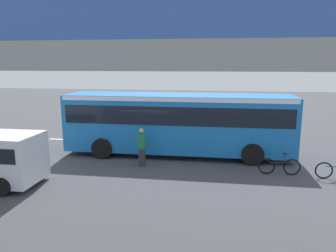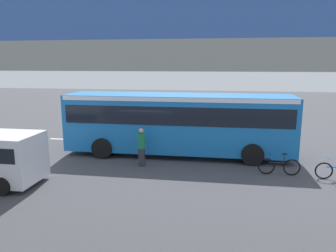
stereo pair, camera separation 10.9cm
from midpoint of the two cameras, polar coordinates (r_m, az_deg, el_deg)
ground at (r=17.04m, az=-3.01°, el=-4.97°), size 80.00×80.00×0.00m
city_bus at (r=16.50m, az=1.98°, el=1.22°), size 11.54×2.85×3.15m
bicycle_black at (r=14.64m, az=19.37°, el=-6.81°), size 1.77×0.44×0.96m
pedestrian at (r=14.89m, az=-4.54°, el=-3.84°), size 0.38×0.38×1.79m
traffic_sign at (r=19.46m, az=7.65°, el=2.67°), size 0.08×0.60×2.80m
lane_dash_leftmost at (r=19.16m, az=16.43°, el=-3.59°), size 2.00×0.20×0.01m
lane_dash_left at (r=19.04m, az=4.39°, el=-3.24°), size 2.00×0.20×0.01m
lane_dash_centre at (r=19.75m, az=-7.27°, el=-2.77°), size 2.00×0.20×0.01m
lane_dash_right at (r=21.20m, az=-17.72°, el=-2.26°), size 2.00×0.20×0.01m
pedestrian_overpass at (r=7.26m, az=-19.50°, el=8.84°), size 26.14×2.60×6.20m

